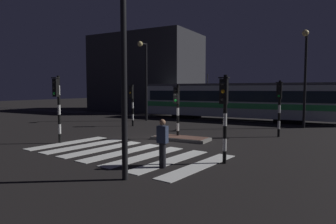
% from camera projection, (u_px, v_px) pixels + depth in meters
% --- Properties ---
extents(ground_plane, '(120.00, 120.00, 0.00)m').
position_uv_depth(ground_plane, '(159.00, 142.00, 15.79)').
color(ground_plane, black).
extents(rail_near, '(80.00, 0.12, 0.03)m').
position_uv_depth(rail_near, '(231.00, 121.00, 26.40)').
color(rail_near, '#59595E').
rests_on(rail_near, ground).
extents(rail_far, '(80.00, 0.12, 0.03)m').
position_uv_depth(rail_far, '(235.00, 119.00, 27.65)').
color(rail_far, '#59595E').
rests_on(rail_far, ground).
extents(crosswalk_zebra, '(8.94, 5.53, 0.02)m').
position_uv_depth(crosswalk_zebra, '(123.00, 152.00, 13.16)').
color(crosswalk_zebra, silver).
rests_on(crosswalk_zebra, ground).
extents(traffic_island, '(3.12, 1.22, 0.18)m').
position_uv_depth(traffic_island, '(181.00, 138.00, 16.42)').
color(traffic_island, slate).
rests_on(traffic_island, ground).
extents(traffic_light_corner_far_right, '(0.36, 0.42, 3.24)m').
position_uv_depth(traffic_light_corner_far_right, '(279.00, 100.00, 17.26)').
color(traffic_light_corner_far_right, black).
rests_on(traffic_light_corner_far_right, ground).
extents(traffic_light_median_centre, '(0.36, 0.42, 3.01)m').
position_uv_depth(traffic_light_median_centre, '(177.00, 103.00, 16.69)').
color(traffic_light_median_centre, black).
rests_on(traffic_light_median_centre, ground).
extents(traffic_light_corner_near_right, '(0.36, 0.42, 3.27)m').
position_uv_depth(traffic_light_corner_near_right, '(224.00, 105.00, 11.01)').
color(traffic_light_corner_near_right, black).
rests_on(traffic_light_corner_near_right, ground).
extents(traffic_light_corner_far_left, '(0.36, 0.42, 3.10)m').
position_uv_depth(traffic_light_corner_far_left, '(132.00, 99.00, 22.39)').
color(traffic_light_corner_far_left, black).
rests_on(traffic_light_corner_far_left, ground).
extents(traffic_light_corner_near_left, '(0.36, 0.42, 3.42)m').
position_uv_depth(traffic_light_corner_near_left, '(57.00, 99.00, 15.20)').
color(traffic_light_corner_near_left, black).
rests_on(traffic_light_corner_near_left, ground).
extents(street_lamp_trackside_left, '(0.44, 1.21, 6.71)m').
position_uv_depth(street_lamp_trackside_left, '(145.00, 71.00, 25.90)').
color(street_lamp_trackside_left, black).
rests_on(street_lamp_trackside_left, ground).
extents(street_lamp_trackside_right, '(0.44, 1.21, 6.70)m').
position_uv_depth(street_lamp_trackside_right, '(305.00, 67.00, 20.95)').
color(street_lamp_trackside_right, black).
rests_on(street_lamp_trackside_right, ground).
extents(street_lamp_near_kerb, '(0.44, 1.21, 7.02)m').
position_uv_depth(street_lamp_near_kerb, '(118.00, 29.00, 8.68)').
color(street_lamp_near_kerb, black).
rests_on(street_lamp_near_kerb, ground).
extents(tram, '(17.03, 2.58, 4.15)m').
position_uv_depth(tram, '(234.00, 100.00, 26.86)').
color(tram, '#B2BCC1').
rests_on(tram, ground).
extents(pedestrian_waiting_at_kerb, '(0.36, 0.24, 1.71)m').
position_uv_depth(pedestrian_waiting_at_kerb, '(162.00, 143.00, 10.56)').
color(pedestrian_waiting_at_kerb, black).
rests_on(pedestrian_waiting_at_kerb, ground).
extents(building_backdrop, '(13.02, 8.00, 9.51)m').
position_uv_depth(building_backdrop, '(146.00, 73.00, 39.00)').
color(building_backdrop, '#2D2D33').
rests_on(building_backdrop, ground).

